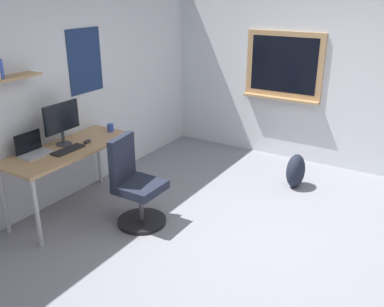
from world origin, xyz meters
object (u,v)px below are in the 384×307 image
at_px(desk, 69,154).
at_px(office_chair, 135,187).
at_px(keyboard, 68,150).
at_px(computer_mouse, 87,141).
at_px(coffee_mug, 110,128).
at_px(monitor_primary, 62,121).
at_px(backpack, 296,171).
at_px(laptop, 33,150).

bearing_deg(desk, office_chair, -77.96).
distance_m(keyboard, computer_mouse, 0.28).
bearing_deg(keyboard, desk, 45.65).
bearing_deg(coffee_mug, computer_mouse, -173.47).
bearing_deg(monitor_primary, desk, -110.81).
bearing_deg(keyboard, coffee_mug, 3.99).
bearing_deg(computer_mouse, keyboard, 180.00).
distance_m(keyboard, coffee_mug, 0.72).
bearing_deg(office_chair, keyboard, 109.13).
bearing_deg(backpack, office_chair, 145.78).
xyz_separation_m(desk, monitor_primary, (0.04, 0.10, 0.35)).
xyz_separation_m(laptop, computer_mouse, (0.54, -0.22, -0.04)).
height_order(desk, monitor_primary, monitor_primary).
bearing_deg(laptop, monitor_primary, -7.40).
xyz_separation_m(keyboard, computer_mouse, (0.28, 0.00, 0.01)).
bearing_deg(computer_mouse, laptop, 157.66).
bearing_deg(backpack, keyboard, 136.61).
relative_size(desk, backpack, 3.43).
bearing_deg(keyboard, monitor_primary, 57.32).
xyz_separation_m(desk, computer_mouse, (0.21, -0.08, 0.09)).
relative_size(office_chair, laptop, 3.06).
distance_m(desk, monitor_primary, 0.36).
distance_m(desk, computer_mouse, 0.24).
height_order(coffee_mug, backpack, coffee_mug).
distance_m(desk, office_chair, 0.82).
height_order(desk, laptop, laptop).
relative_size(office_chair, coffee_mug, 10.33).
distance_m(desk, laptop, 0.39).
height_order(laptop, backpack, laptop).
relative_size(office_chair, keyboard, 2.57).
xyz_separation_m(keyboard, backpack, (1.95, -1.84, -0.55)).
height_order(computer_mouse, coffee_mug, coffee_mug).
distance_m(monitor_primary, backpack, 2.85).
bearing_deg(computer_mouse, office_chair, -93.80).
xyz_separation_m(desk, keyboard, (-0.07, -0.08, 0.09)).
bearing_deg(monitor_primary, backpack, -47.65).
bearing_deg(office_chair, desk, 102.04).
height_order(keyboard, backpack, keyboard).
relative_size(desk, office_chair, 1.56).
relative_size(desk, monitor_primary, 3.20).
bearing_deg(desk, backpack, -45.66).
bearing_deg(desk, keyboard, -134.35).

